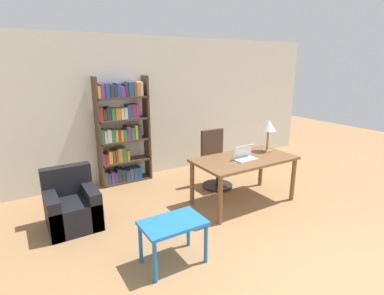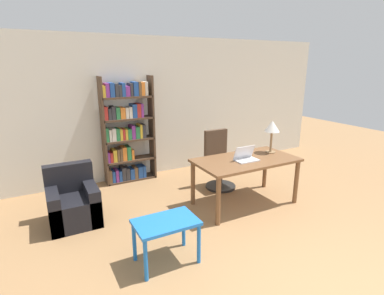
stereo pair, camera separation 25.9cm
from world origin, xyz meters
name	(u,v)px [view 1 (the left image)]	position (x,y,z in m)	size (l,w,h in m)	color
wall_back	(156,107)	(0.00, 4.53, 1.35)	(8.00, 0.06, 2.70)	silver
desk	(244,164)	(0.56, 2.48, 0.66)	(1.61, 0.86, 0.75)	brown
laptop	(244,156)	(0.51, 2.43, 0.80)	(0.36, 0.22, 0.22)	silver
table_lamp	(269,127)	(1.15, 2.58, 1.18)	(0.25, 0.25, 0.54)	olive
office_chair	(216,163)	(0.58, 3.27, 0.44)	(0.55, 0.55, 1.04)	black
side_table_blue	(173,228)	(-1.14, 1.70, 0.43)	(0.70, 0.45, 0.52)	blue
armchair	(72,207)	(-1.95, 3.15, 0.27)	(0.66, 0.68, 0.81)	black
bookshelf	(121,133)	(-0.80, 4.34, 0.96)	(0.96, 0.28, 1.98)	#4C3828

